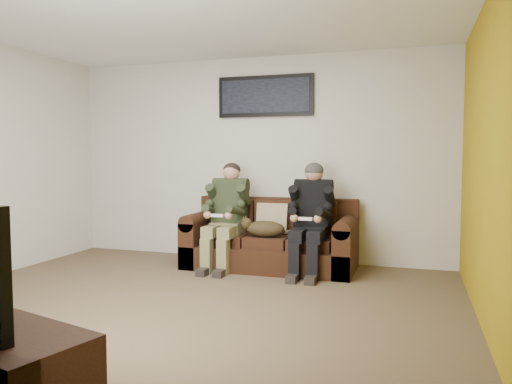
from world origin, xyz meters
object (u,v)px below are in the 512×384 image
(person_right, at_px, (311,212))
(cat, at_px, (264,228))
(sofa, at_px, (272,241))
(framed_poster, at_px, (265,96))
(person_left, at_px, (227,210))

(person_right, relative_size, cat, 1.92)
(sofa, relative_size, framed_poster, 1.60)
(person_right, height_order, cat, person_right)
(framed_poster, bearing_deg, person_right, -38.13)
(person_left, relative_size, person_right, 0.99)
(sofa, distance_m, cat, 0.31)
(sofa, xyz_separation_m, framed_poster, (-0.20, 0.39, 1.79))
(person_right, height_order, framed_poster, framed_poster)
(cat, bearing_deg, person_right, 7.90)
(sofa, height_order, cat, sofa)
(sofa, bearing_deg, person_right, -17.92)
(sofa, height_order, framed_poster, framed_poster)
(person_right, bearing_deg, person_left, -179.98)
(person_right, distance_m, cat, 0.58)
(person_left, relative_size, cat, 1.91)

